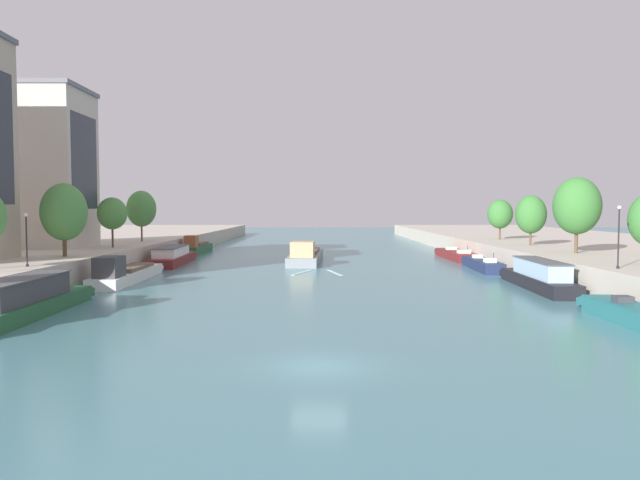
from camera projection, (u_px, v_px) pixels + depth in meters
The scene contains 21 objects.
ground_plane at pixel (319, 367), 26.35m from camera, with size 400.00×400.00×0.00m, color teal.
quay_left at pixel (38, 251), 81.22m from camera, with size 36.00×170.00×2.58m, color #B7AD9E.
quay_right at pixel (602, 251), 81.18m from camera, with size 36.00×170.00×2.58m, color #B7AD9E.
barge_midriver at pixel (306, 255), 77.81m from camera, with size 4.71×18.85×3.08m.
wake_behind_barge at pixel (318, 272), 65.41m from camera, with size 5.59×6.04×0.03m.
moored_boat_left_gap_after at pixel (26, 300), 38.49m from camera, with size 2.98×15.63×2.68m.
moored_boat_left_downstream at pixel (126, 273), 57.04m from camera, with size 3.05×16.58×2.86m.
moored_boat_left_far at pixel (173, 257), 75.35m from camera, with size 3.86×16.26×2.33m.
moored_boat_left_end at pixel (197, 247), 93.29m from camera, with size 2.41×13.87×3.07m.
moored_boat_right_second at pixel (539, 276), 52.09m from camera, with size 2.99×15.50×2.64m.
moored_boat_right_gap_after at pixel (482, 264), 68.73m from camera, with size 2.69×12.83×2.26m.
moored_boat_right_lone at pixel (456, 255), 83.78m from camera, with size 3.30×15.50×2.18m.
tree_left_end_of_row at pixel (64, 212), 55.32m from camera, with size 4.26×4.26×6.98m.
tree_left_far at pixel (112, 214), 68.77m from camera, with size 3.43×3.43×5.90m.
tree_left_midway at pixel (142, 209), 81.30m from camera, with size 4.05×4.05×7.08m.
tree_right_second at pixel (577, 206), 59.75m from camera, with size 4.74×4.74×7.79m.
tree_right_past_mid at pixel (531, 214), 72.65m from camera, with size 3.77×3.77×6.24m.
tree_right_third at pixel (500, 214), 86.92m from camera, with size 3.70×3.70×5.93m.
lamppost_left_bank at pixel (27, 237), 45.87m from camera, with size 0.28×0.28×4.21m.
lamppost_right_bank at pixel (619, 234), 44.29m from camera, with size 0.28×0.28×4.79m.
building_left_far_end at pixel (21, 167), 68.98m from camera, with size 15.50×9.48×18.84m.
Camera 1 is at (0.04, -26.01, 7.13)m, focal length 32.81 mm.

